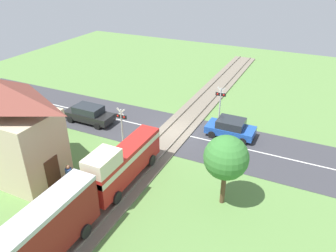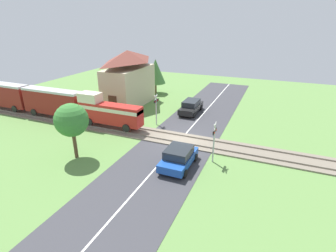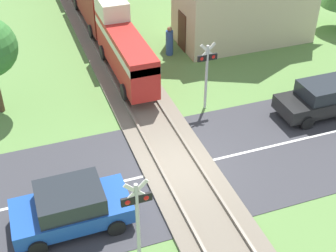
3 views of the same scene
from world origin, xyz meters
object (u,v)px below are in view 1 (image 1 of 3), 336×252
(train, at_px, (29,248))
(car_far_side, at_px, (89,114))
(crossing_signal_west_approach, at_px, (220,100))
(crossing_signal_east_approach, at_px, (122,122))
(pedestrian_by_station, at_px, (69,177))
(station_building, at_px, (2,129))
(car_near_crossing, at_px, (231,128))

(train, distance_m, car_far_side, 15.62)
(crossing_signal_west_approach, relative_size, crossing_signal_east_approach, 1.00)
(crossing_signal_east_approach, height_order, pedestrian_by_station, crossing_signal_east_approach)
(train, height_order, station_building, station_building)
(car_near_crossing, xyz_separation_m, pedestrian_by_station, (7.27, 10.68, -0.04))
(car_far_side, height_order, crossing_signal_east_approach, crossing_signal_east_approach)
(crossing_signal_east_approach, bearing_deg, pedestrian_by_station, 86.68)
(car_near_crossing, xyz_separation_m, station_building, (11.91, 11.10, 2.50))
(car_far_side, bearing_deg, crossing_signal_east_approach, 155.93)
(car_near_crossing, bearing_deg, train, 75.45)
(train, distance_m, car_near_crossing, 17.12)
(train, height_order, crossing_signal_west_approach, train)
(car_near_crossing, relative_size, station_building, 0.47)
(car_far_side, xyz_separation_m, pedestrian_by_station, (-4.53, 7.80, -0.05))
(train, bearing_deg, car_near_crossing, -104.55)
(car_far_side, xyz_separation_m, station_building, (0.11, 8.22, 2.49))
(car_far_side, bearing_deg, crossing_signal_west_approach, -153.57)
(car_far_side, relative_size, crossing_signal_east_approach, 1.37)
(crossing_signal_west_approach, xyz_separation_m, pedestrian_by_station, (5.63, 12.85, -1.31))
(train, distance_m, crossing_signal_east_approach, 11.79)
(car_far_side, distance_m, crossing_signal_east_approach, 5.46)
(car_near_crossing, height_order, crossing_signal_west_approach, crossing_signal_west_approach)
(crossing_signal_east_approach, xyz_separation_m, station_building, (4.97, 6.05, 1.23))
(car_far_side, distance_m, station_building, 8.59)
(pedestrian_by_station, bearing_deg, station_building, 5.20)
(crossing_signal_west_approach, height_order, pedestrian_by_station, crossing_signal_west_approach)
(crossing_signal_west_approach, bearing_deg, car_far_side, 26.43)
(pedestrian_by_station, bearing_deg, car_near_crossing, -124.24)
(train, relative_size, car_near_crossing, 5.71)
(car_near_crossing, relative_size, crossing_signal_east_approach, 1.19)
(car_near_crossing, xyz_separation_m, crossing_signal_east_approach, (6.94, 5.05, 1.28))
(train, relative_size, crossing_signal_west_approach, 6.81)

